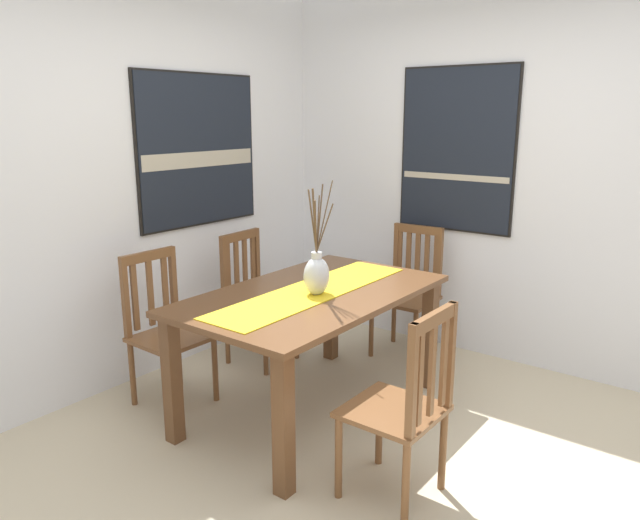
{
  "coord_description": "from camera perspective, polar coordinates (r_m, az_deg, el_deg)",
  "views": [
    {
      "loc": [
        -2.35,
        -1.53,
        1.78
      ],
      "look_at": [
        0.41,
        0.56,
        0.93
      ],
      "focal_mm": 33.62,
      "sensor_mm": 36.0,
      "label": 1
    }
  ],
  "objects": [
    {
      "name": "chair_0",
      "position": [
        3.87,
        -14.5,
        -6.34
      ],
      "size": [
        0.43,
        0.43,
        0.96
      ],
      "color": "brown",
      "rests_on": "ground_plane"
    },
    {
      "name": "wall_side",
      "position": [
        4.5,
        17.27,
        7.65
      ],
      "size": [
        0.12,
        6.4,
        2.7
      ],
      "primitive_type": "cube",
      "color": "silver",
      "rests_on": "ground_plane"
    },
    {
      "name": "chair_3",
      "position": [
        4.4,
        -6.23,
        -3.47
      ],
      "size": [
        0.44,
        0.44,
        0.95
      ],
      "color": "brown",
      "rests_on": "ground_plane"
    },
    {
      "name": "painting_on_side_wall",
      "position": [
        4.56,
        12.9,
        10.16
      ],
      "size": [
        0.05,
        0.89,
        1.19
      ],
      "color": "black"
    },
    {
      "name": "ground_plane",
      "position": [
        3.33,
        3.62,
        -18.93
      ],
      "size": [
        6.4,
        6.4,
        0.03
      ],
      "primitive_type": "cube",
      "color": "beige"
    },
    {
      "name": "table_runner",
      "position": [
        3.52,
        -0.74,
        -2.98
      ],
      "size": [
        1.5,
        0.36,
        0.01
      ],
      "primitive_type": "cube",
      "color": "gold",
      "rests_on": "dining_table"
    },
    {
      "name": "centerpiece_vase",
      "position": [
        3.42,
        -0.33,
        -1.3
      ],
      "size": [
        0.22,
        0.18,
        0.66
      ],
      "color": "silver",
      "rests_on": "dining_table"
    },
    {
      "name": "wall_back",
      "position": [
        4.15,
        -18.16,
        7.11
      ],
      "size": [
        6.4,
        0.12,
        2.7
      ],
      "primitive_type": "cube",
      "color": "silver",
      "rests_on": "ground_plane"
    },
    {
      "name": "chair_2",
      "position": [
        4.56,
        8.5,
        -2.76
      ],
      "size": [
        0.44,
        0.44,
        0.96
      ],
      "color": "brown",
      "rests_on": "ground_plane"
    },
    {
      "name": "painting_on_back_wall",
      "position": [
        4.44,
        -11.51,
        10.18
      ],
      "size": [
        1.08,
        0.05,
        1.08
      ],
      "color": "black"
    },
    {
      "name": "chair_1",
      "position": [
        2.85,
        8.01,
        -13.51
      ],
      "size": [
        0.42,
        0.42,
        0.96
      ],
      "color": "brown",
      "rests_on": "ground_plane"
    },
    {
      "name": "dining_table",
      "position": [
        3.55,
        -0.74,
        -4.8
      ],
      "size": [
        1.63,
        0.96,
        0.77
      ],
      "color": "brown",
      "rests_on": "ground_plane"
    }
  ]
}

